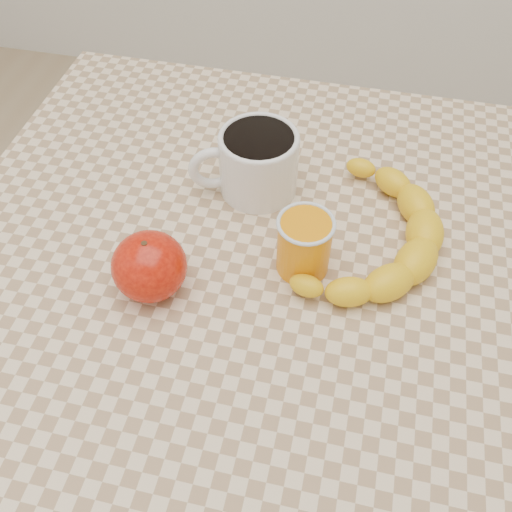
% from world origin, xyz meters
% --- Properties ---
extents(ground, '(3.00, 3.00, 0.00)m').
position_xyz_m(ground, '(0.00, 0.00, 0.00)').
color(ground, tan).
rests_on(ground, ground).
extents(table, '(0.80, 0.80, 0.75)m').
position_xyz_m(table, '(0.00, 0.00, 0.66)').
color(table, beige).
rests_on(table, ground).
extents(coffee_mug, '(0.15, 0.13, 0.09)m').
position_xyz_m(coffee_mug, '(-0.03, 0.13, 0.80)').
color(coffee_mug, white).
rests_on(coffee_mug, table).
extents(orange_juice_glass, '(0.07, 0.07, 0.08)m').
position_xyz_m(orange_juice_glass, '(0.05, 0.01, 0.79)').
color(orange_juice_glass, orange).
rests_on(orange_juice_glass, table).
extents(apple, '(0.09, 0.09, 0.08)m').
position_xyz_m(apple, '(-0.11, -0.06, 0.79)').
color(apple, '#890B04').
rests_on(apple, table).
extents(banana, '(0.39, 0.42, 0.05)m').
position_xyz_m(banana, '(0.13, 0.06, 0.77)').
color(banana, yellow).
rests_on(banana, table).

